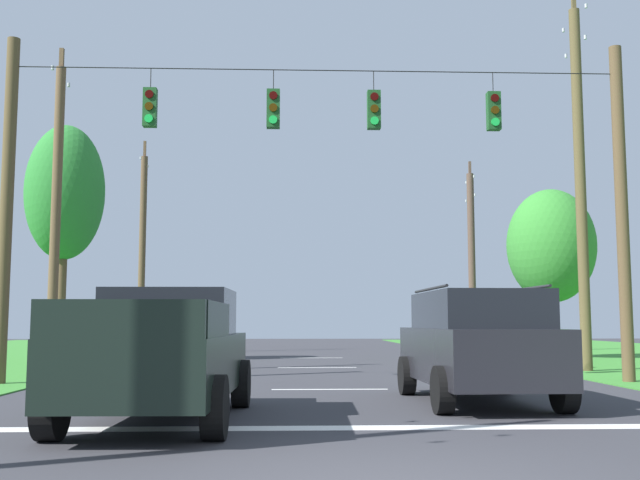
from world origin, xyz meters
name	(u,v)px	position (x,y,z in m)	size (l,w,h in m)	color
stop_bar_stripe	(352,428)	(0.00, 3.99, 0.00)	(12.39, 0.45, 0.01)	white
lane_dash_0	(330,389)	(0.00, 9.99, 0.00)	(0.15, 2.50, 0.01)	white
lane_dash_1	(317,368)	(0.00, 17.87, 0.00)	(0.15, 2.50, 0.01)	white
lane_dash_2	(312,358)	(0.00, 24.49, 0.00)	(0.15, 2.50, 0.01)	white
overhead_signal_span	(320,191)	(-0.16, 11.50, 4.58)	(15.12, 0.31, 8.29)	brown
pickup_truck	(164,354)	(-2.73, 4.87, 0.97)	(2.38, 5.44, 1.95)	black
suv_black	(476,343)	(2.49, 7.05, 1.06)	(2.29, 4.84, 2.05)	black
distant_car_crossing_white	(520,342)	(6.79, 18.70, 0.79)	(2.05, 4.32, 1.52)	silver
utility_pole_mid_right	(580,178)	(7.80, 15.53, 5.75)	(0.32, 1.95, 11.74)	brown
utility_pole_far_right	(472,258)	(7.78, 29.28, 4.49)	(0.34, 1.89, 9.17)	brown
utility_pole_mid_left	(56,212)	(-7.50, 14.98, 4.55)	(0.28, 1.62, 9.33)	brown
utility_pole_far_left	(142,250)	(-7.90, 29.61, 4.83)	(0.32, 1.93, 10.12)	brown
tree_roadside_right	(551,246)	(9.51, 23.17, 4.44)	(3.48, 3.48, 6.73)	brown
tree_roadside_far_right	(65,193)	(-9.20, 21.48, 6.17)	(2.87, 2.87, 8.73)	brown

